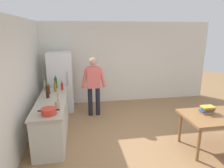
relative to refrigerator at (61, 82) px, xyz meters
name	(u,v)px	position (x,y,z in m)	size (l,w,h in m)	color
ground_plane	(146,146)	(1.90, -2.40, -0.90)	(14.00, 14.00, 0.00)	#936D47
wall_back	(118,63)	(1.90, 0.60, 0.45)	(6.40, 0.12, 2.70)	silver
wall_left	(12,90)	(-0.70, -2.20, 0.45)	(0.12, 5.60, 2.70)	silver
kitchen_counter	(53,118)	(-0.10, -1.60, -0.45)	(0.64, 2.20, 0.90)	beige
refrigerator	(61,82)	(0.00, 0.00, 0.00)	(0.70, 0.67, 1.80)	white
person	(94,83)	(0.95, -0.55, 0.08)	(0.70, 0.22, 1.70)	#1E1E2D
dining_table	(217,118)	(3.30, -2.70, -0.23)	(1.40, 0.90, 0.75)	olive
cooking_pot	(49,111)	(-0.05, -2.43, 0.06)	(0.40, 0.28, 0.12)	red
utensil_jar	(58,104)	(0.09, -2.13, 0.08)	(0.11, 0.11, 0.32)	tan
bottle_wine_dark	(47,92)	(-0.20, -1.43, 0.15)	(0.08, 0.08, 0.34)	black
bottle_sauce_red	(62,86)	(0.10, -0.84, 0.10)	(0.06, 0.06, 0.24)	#B22319
bottle_wine_green	(56,83)	(-0.08, -0.61, 0.15)	(0.08, 0.08, 0.34)	#1E5123
bottle_oil_amber	(55,87)	(-0.07, -0.96, 0.12)	(0.06, 0.06, 0.28)	#996619
bottle_vinegar_tall	(45,86)	(-0.34, -0.85, 0.14)	(0.06, 0.06, 0.32)	gray
bottle_beer_brown	(49,90)	(-0.20, -1.14, 0.11)	(0.06, 0.06, 0.26)	#5B3314
book_stack	(207,109)	(3.14, -2.57, -0.07)	(0.28, 0.21, 0.16)	orange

